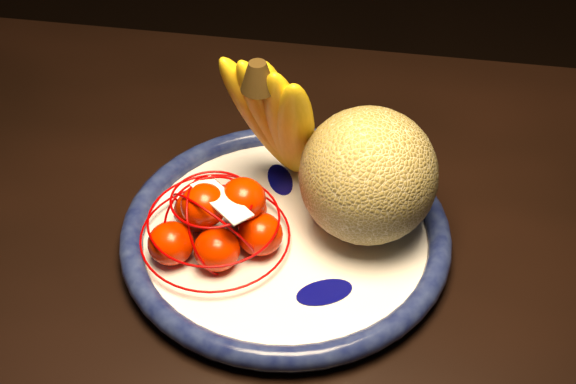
% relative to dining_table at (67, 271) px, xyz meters
% --- Properties ---
extents(dining_table, '(1.52, 1.01, 0.72)m').
position_rel_dining_table_xyz_m(dining_table, '(0.00, 0.00, 0.00)').
color(dining_table, black).
rests_on(dining_table, ground).
extents(fruit_bowl, '(0.37, 0.37, 0.03)m').
position_rel_dining_table_xyz_m(fruit_bowl, '(0.27, 0.04, 0.09)').
color(fruit_bowl, white).
rests_on(fruit_bowl, dining_table).
extents(cantaloupe, '(0.15, 0.15, 0.15)m').
position_rel_dining_table_xyz_m(cantaloupe, '(0.35, 0.08, 0.17)').
color(cantaloupe, olive).
rests_on(cantaloupe, fruit_bowl).
extents(banana_bunch, '(0.13, 0.14, 0.21)m').
position_rel_dining_table_xyz_m(banana_bunch, '(0.24, 0.12, 0.20)').
color(banana_bunch, yellow).
rests_on(banana_bunch, fruit_bowl).
extents(mandarin_bag, '(0.20, 0.20, 0.10)m').
position_rel_dining_table_xyz_m(mandarin_bag, '(0.20, 0.01, 0.12)').
color(mandarin_bag, '#EC2200').
rests_on(mandarin_bag, fruit_bowl).
extents(price_tag, '(0.08, 0.06, 0.01)m').
position_rel_dining_table_xyz_m(price_tag, '(0.21, 0.01, 0.16)').
color(price_tag, white).
rests_on(price_tag, mandarin_bag).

